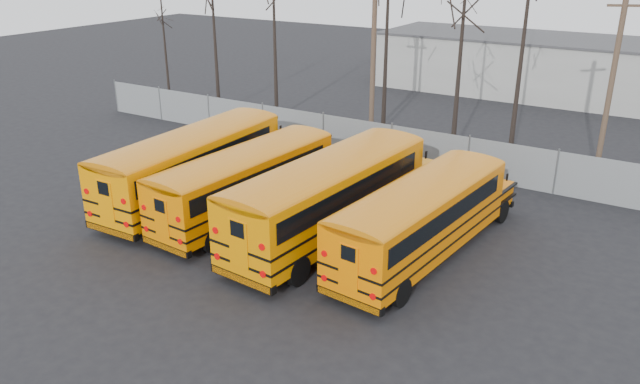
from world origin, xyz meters
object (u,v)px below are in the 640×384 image
Objects in this scene: bus_a at (196,159)px; bus_b at (249,177)px; bus_c at (333,191)px; utility_pole_left at (373,56)px; utility_pole_right at (611,85)px; bus_d at (424,213)px.

bus_b is (3.04, -0.22, -0.14)m from bus_a.
utility_pole_left is at bearing 116.07° from bus_c.
bus_b is 3.87m from bus_c.
bus_b is at bearing -154.78° from utility_pole_right.
bus_d reaches higher than bus_b.
bus_a is 1.07× the size of bus_d.
utility_pole_left is at bearing 130.06° from bus_d.
bus_c reaches higher than bus_d.
utility_pole_left reaches higher than bus_c.
utility_pole_right is at bearing 64.97° from bus_c.
utility_pole_left reaches higher than bus_b.
utility_pole_left is (-4.98, 12.78, 2.69)m from bus_c.
bus_a is 19.17m from utility_pole_right.
utility_pole_left is at bearing 156.24° from utility_pole_right.
bus_a is at bearing -179.91° from bus_b.
bus_c reaches higher than bus_b.
utility_pole_left is at bearing 80.02° from bus_a.
bus_d is 1.25× the size of utility_pole_right.
utility_pole_right is at bearing 53.09° from bus_b.
bus_b is 7.40m from bus_d.
bus_a is 3.06m from bus_b.
utility_pole_left is (-1.11, 12.83, 2.88)m from bus_b.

